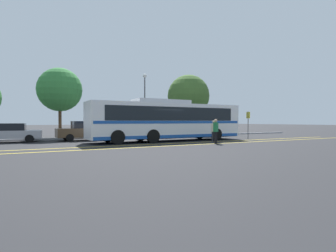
{
  "coord_description": "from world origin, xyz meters",
  "views": [
    {
      "loc": [
        -9.13,
        -18.66,
        1.59
      ],
      "look_at": [
        0.57,
        0.12,
        1.21
      ],
      "focal_mm": 28.0,
      "sensor_mm": 36.0,
      "label": 1
    }
  ],
  "objects_px": {
    "pedestrian_0": "(216,130)",
    "pedestrian_1": "(214,130)",
    "transit_bus": "(168,120)",
    "parked_car_3": "(214,129)",
    "tree_2": "(60,90)",
    "parked_car_1": "(86,131)",
    "street_lamp": "(145,96)",
    "bus_stop_sign": "(248,122)",
    "parked_car_2": "(159,130)",
    "parked_car_0": "(11,133)",
    "tree_0": "(188,96)"
  },
  "relations": [
    {
      "from": "tree_0",
      "to": "parked_car_3",
      "type": "bearing_deg",
      "value": -80.02
    },
    {
      "from": "transit_bus",
      "to": "pedestrian_1",
      "type": "bearing_deg",
      "value": 43.29
    },
    {
      "from": "transit_bus",
      "to": "tree_0",
      "type": "relative_size",
      "value": 1.82
    },
    {
      "from": "pedestrian_0",
      "to": "transit_bus",
      "type": "bearing_deg",
      "value": 87.34
    },
    {
      "from": "tree_0",
      "to": "tree_2",
      "type": "bearing_deg",
      "value": -176.85
    },
    {
      "from": "transit_bus",
      "to": "parked_car_3",
      "type": "bearing_deg",
      "value": 116.91
    },
    {
      "from": "parked_car_2",
      "to": "pedestrian_1",
      "type": "xyz_separation_m",
      "value": [
        1.38,
        -6.79,
        0.18
      ]
    },
    {
      "from": "pedestrian_1",
      "to": "pedestrian_0",
      "type": "bearing_deg",
      "value": 100.86
    },
    {
      "from": "pedestrian_0",
      "to": "pedestrian_1",
      "type": "height_order",
      "value": "pedestrian_0"
    },
    {
      "from": "parked_car_1",
      "to": "bus_stop_sign",
      "type": "relative_size",
      "value": 1.92
    },
    {
      "from": "parked_car_2",
      "to": "street_lamp",
      "type": "xyz_separation_m",
      "value": [
        -0.27,
        3.06,
        3.53
      ]
    },
    {
      "from": "tree_2",
      "to": "parked_car_1",
      "type": "bearing_deg",
      "value": -65.3
    },
    {
      "from": "transit_bus",
      "to": "bus_stop_sign",
      "type": "height_order",
      "value": "transit_bus"
    },
    {
      "from": "pedestrian_0",
      "to": "tree_2",
      "type": "height_order",
      "value": "tree_2"
    },
    {
      "from": "pedestrian_0",
      "to": "tree_0",
      "type": "distance_m",
      "value": 13.67
    },
    {
      "from": "parked_car_2",
      "to": "pedestrian_1",
      "type": "bearing_deg",
      "value": 15.81
    },
    {
      "from": "bus_stop_sign",
      "to": "tree_0",
      "type": "xyz_separation_m",
      "value": [
        -0.31,
        9.6,
        3.11
      ]
    },
    {
      "from": "transit_bus",
      "to": "parked_car_3",
      "type": "xyz_separation_m",
      "value": [
        7.81,
        4.17,
        -0.96
      ]
    },
    {
      "from": "tree_0",
      "to": "street_lamp",
      "type": "bearing_deg",
      "value": -170.07
    },
    {
      "from": "transit_bus",
      "to": "street_lamp",
      "type": "distance_m",
      "value": 7.72
    },
    {
      "from": "parked_car_3",
      "to": "bus_stop_sign",
      "type": "distance_m",
      "value": 5.56
    },
    {
      "from": "parked_car_0",
      "to": "transit_bus",
      "type": "bearing_deg",
      "value": -107.17
    },
    {
      "from": "parked_car_3",
      "to": "transit_bus",
      "type": "bearing_deg",
      "value": -66.56
    },
    {
      "from": "parked_car_0",
      "to": "bus_stop_sign",
      "type": "xyz_separation_m",
      "value": [
        18.57,
        -5.48,
        0.84
      ]
    },
    {
      "from": "parked_car_0",
      "to": "parked_car_2",
      "type": "xyz_separation_m",
      "value": [
        12.39,
        -0.01,
        0.04
      ]
    },
    {
      "from": "parked_car_1",
      "to": "tree_0",
      "type": "relative_size",
      "value": 0.66
    },
    {
      "from": "tree_0",
      "to": "tree_2",
      "type": "distance_m",
      "value": 14.56
    },
    {
      "from": "tree_0",
      "to": "parked_car_0",
      "type": "bearing_deg",
      "value": -167.29
    },
    {
      "from": "parked_car_3",
      "to": "street_lamp",
      "type": "bearing_deg",
      "value": -118.55
    },
    {
      "from": "parked_car_3",
      "to": "tree_0",
      "type": "bearing_deg",
      "value": -174.69
    },
    {
      "from": "parked_car_2",
      "to": "street_lamp",
      "type": "relative_size",
      "value": 0.75
    },
    {
      "from": "tree_2",
      "to": "street_lamp",
      "type": "bearing_deg",
      "value": -1.89
    },
    {
      "from": "street_lamp",
      "to": "parked_car_3",
      "type": "bearing_deg",
      "value": -23.88
    },
    {
      "from": "bus_stop_sign",
      "to": "parked_car_0",
      "type": "bearing_deg",
      "value": -107.64
    },
    {
      "from": "parked_car_3",
      "to": "pedestrian_0",
      "type": "bearing_deg",
      "value": -41.3
    },
    {
      "from": "parked_car_0",
      "to": "pedestrian_0",
      "type": "height_order",
      "value": "pedestrian_0"
    },
    {
      "from": "parked_car_0",
      "to": "parked_car_1",
      "type": "bearing_deg",
      "value": -90.4
    },
    {
      "from": "parked_car_0",
      "to": "street_lamp",
      "type": "height_order",
      "value": "street_lamp"
    },
    {
      "from": "parked_car_2",
      "to": "parked_car_3",
      "type": "bearing_deg",
      "value": 94.48
    },
    {
      "from": "tree_2",
      "to": "pedestrian_0",
      "type": "bearing_deg",
      "value": -50.47
    },
    {
      "from": "parked_car_2",
      "to": "pedestrian_0",
      "type": "bearing_deg",
      "value": 9.08
    },
    {
      "from": "parked_car_0",
      "to": "parked_car_2",
      "type": "bearing_deg",
      "value": -86.78
    },
    {
      "from": "parked_car_1",
      "to": "tree_2",
      "type": "relative_size",
      "value": 0.73
    },
    {
      "from": "parked_car_0",
      "to": "pedestrian_1",
      "type": "bearing_deg",
      "value": -113.02
    },
    {
      "from": "tree_0",
      "to": "bus_stop_sign",
      "type": "bearing_deg",
      "value": -88.13
    },
    {
      "from": "parked_car_3",
      "to": "street_lamp",
      "type": "xyz_separation_m",
      "value": [
        -6.87,
        3.04,
        3.54
      ]
    },
    {
      "from": "bus_stop_sign",
      "to": "parked_car_3",
      "type": "bearing_deg",
      "value": 174.5
    },
    {
      "from": "bus_stop_sign",
      "to": "tree_0",
      "type": "bearing_deg",
      "value": -179.34
    },
    {
      "from": "parked_car_2",
      "to": "tree_2",
      "type": "height_order",
      "value": "tree_2"
    },
    {
      "from": "bus_stop_sign",
      "to": "street_lamp",
      "type": "relative_size",
      "value": 0.37
    }
  ]
}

